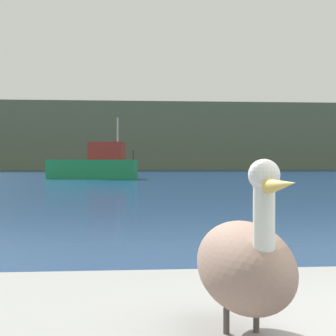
% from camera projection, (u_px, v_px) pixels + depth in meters
% --- Properties ---
extents(hillside_backdrop, '(140.00, 14.62, 9.03)m').
position_uv_depth(hillside_backdrop, '(130.00, 138.00, 79.56)').
color(hillside_backdrop, '#5B664C').
rests_on(hillside_backdrop, ground).
extents(pelican, '(0.44, 1.15, 0.83)m').
position_uv_depth(pelican, '(245.00, 264.00, 2.58)').
color(pelican, gray).
rests_on(pelican, pier_dock).
extents(fishing_boat_green, '(6.63, 3.29, 4.41)m').
position_uv_depth(fishing_boat_green, '(96.00, 165.00, 40.36)').
color(fishing_boat_green, '#1E8C4C').
rests_on(fishing_boat_green, ground).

